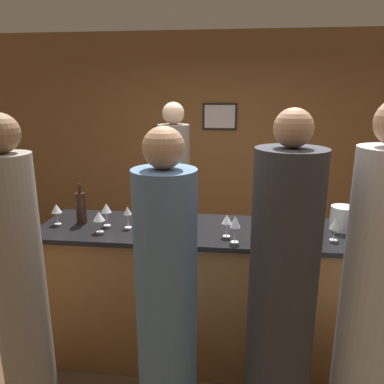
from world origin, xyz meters
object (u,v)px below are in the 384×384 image
object	(u,v)px
bartender	(175,213)
guest_0	(281,308)
wine_bottle_0	(365,233)
wine_bottle_1	(81,207)
wine_bottle_2	(314,228)
ice_bucket	(342,218)
guest_3	(20,295)
guest_2	(167,310)
guest_1	(373,310)

from	to	relation	value
bartender	guest_0	xyz separation A→B (m)	(0.83, -1.52, -0.01)
wine_bottle_0	wine_bottle_1	distance (m)	2.01
wine_bottle_2	ice_bucket	size ratio (longest dim) A/B	1.52
wine_bottle_0	wine_bottle_1	bearing A→B (deg)	172.00
ice_bucket	guest_3	bearing A→B (deg)	-156.02
guest_2	wine_bottle_0	distance (m)	1.33
wine_bottle_0	wine_bottle_2	size ratio (longest dim) A/B	1.06
bartender	wine_bottle_1	bearing A→B (deg)	50.89
guest_0	guest_2	distance (m)	0.62
ice_bucket	guest_1	bearing A→B (deg)	-93.37
wine_bottle_1	wine_bottle_2	distance (m)	1.70
guest_2	wine_bottle_0	world-z (taller)	guest_2
ice_bucket	wine_bottle_0	bearing A→B (deg)	-82.69
wine_bottle_1	ice_bucket	distance (m)	1.95
bartender	guest_1	size ratio (longest dim) A/B	0.97
guest_3	guest_1	bearing A→B (deg)	0.69
bartender	wine_bottle_2	bearing A→B (deg)	139.22
guest_2	wine_bottle_1	bearing A→B (deg)	135.04
bartender	wine_bottle_0	xyz separation A→B (m)	(1.39, -1.02, 0.25)
guest_2	guest_3	xyz separation A→B (m)	(-0.85, -0.01, 0.04)
bartender	wine_bottle_0	size ratio (longest dim) A/B	6.94
guest_1	wine_bottle_0	size ratio (longest dim) A/B	7.17
wine_bottle_0	wine_bottle_2	world-z (taller)	wine_bottle_0
wine_bottle_2	guest_1	bearing A→B (deg)	-70.78
guest_1	guest_3	xyz separation A→B (m)	(-1.94, -0.02, -0.03)
bartender	guest_2	world-z (taller)	bartender
guest_2	wine_bottle_1	world-z (taller)	guest_2
guest_0	wine_bottle_0	size ratio (longest dim) A/B	6.99
bartender	guest_3	bearing A→B (deg)	67.41
bartender	guest_0	distance (m)	1.73
wine_bottle_0	wine_bottle_1	size ratio (longest dim) A/B	0.92
guest_0	guest_3	distance (m)	1.47
guest_3	ice_bucket	bearing A→B (deg)	23.98
guest_1	guest_2	bearing A→B (deg)	-179.32
bartender	ice_bucket	distance (m)	1.52
guest_1	wine_bottle_1	size ratio (longest dim) A/B	6.60
guest_3	ice_bucket	xyz separation A→B (m)	(1.99, 0.89, 0.24)
guest_3	wine_bottle_2	world-z (taller)	guest_3
guest_1	wine_bottle_2	world-z (taller)	guest_1
guest_0	bartender	bearing A→B (deg)	118.52
ice_bucket	wine_bottle_1	bearing A→B (deg)	-177.87
guest_2	wine_bottle_0	size ratio (longest dim) A/B	6.68
guest_2	guest_3	distance (m)	0.85
wine_bottle_2	guest_0	bearing A→B (deg)	-114.43
guest_1	guest_3	world-z (taller)	guest_1
guest_0	guest_1	xyz separation A→B (m)	(0.47, -0.01, 0.03)
guest_1	guest_2	size ratio (longest dim) A/B	1.07
wine_bottle_2	ice_bucket	world-z (taller)	wine_bottle_2
guest_2	guest_1	bearing A→B (deg)	0.68
guest_2	wine_bottle_2	bearing A→B (deg)	34.29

